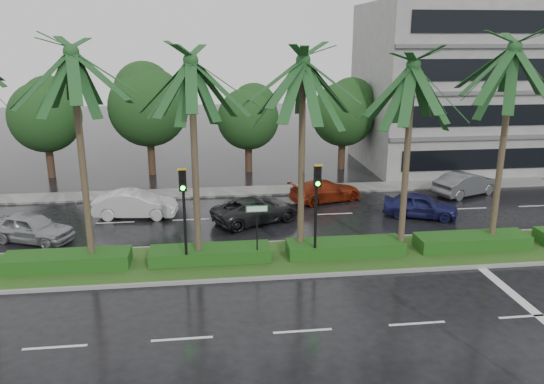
{
  "coord_description": "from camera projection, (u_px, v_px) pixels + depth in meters",
  "views": [
    {
      "loc": [
        -2.95,
        -20.53,
        9.43
      ],
      "look_at": [
        -0.24,
        1.5,
        3.01
      ],
      "focal_mm": 35.0,
      "sensor_mm": 36.0,
      "label": 1
    }
  ],
  "objects": [
    {
      "name": "ground",
      "position": [
        282.0,
        269.0,
        22.54
      ],
      "size": [
        120.0,
        120.0,
        0.0
      ],
      "primitive_type": "plane",
      "color": "black",
      "rests_on": "ground"
    },
    {
      "name": "far_sidewalk",
      "position": [
        256.0,
        191.0,
        33.97
      ],
      "size": [
        40.0,
        2.0,
        0.12
      ],
      "primitive_type": "cube",
      "color": "slate",
      "rests_on": "ground"
    },
    {
      "name": "median",
      "position": [
        279.0,
        258.0,
        23.47
      ],
      "size": [
        36.0,
        4.0,
        0.15
      ],
      "color": "gray",
      "rests_on": "ground"
    },
    {
      "name": "hedge",
      "position": [
        279.0,
        251.0,
        23.37
      ],
      "size": [
        35.2,
        1.4,
        0.6
      ],
      "color": "#214614",
      "rests_on": "median"
    },
    {
      "name": "lane_markings",
      "position": [
        354.0,
        270.0,
        22.49
      ],
      "size": [
        34.0,
        13.06,
        0.01
      ],
      "color": "silver",
      "rests_on": "ground"
    },
    {
      "name": "palm_row",
      "position": [
        248.0,
        71.0,
        21.09
      ],
      "size": [
        26.3,
        4.2,
        10.12
      ],
      "color": "#3D3523",
      "rests_on": "median"
    },
    {
      "name": "signal_median_left",
      "position": [
        184.0,
        204.0,
        21.52
      ],
      "size": [
        0.34,
        0.42,
        4.36
      ],
      "color": "black",
      "rests_on": "median"
    },
    {
      "name": "signal_median_right",
      "position": [
        317.0,
        199.0,
        22.17
      ],
      "size": [
        0.34,
        0.42,
        4.36
      ],
      "color": "black",
      "rests_on": "median"
    },
    {
      "name": "street_sign",
      "position": [
        257.0,
        219.0,
        22.29
      ],
      "size": [
        0.95,
        0.09,
        2.6
      ],
      "color": "black",
      "rests_on": "median"
    },
    {
      "name": "bg_trees",
      "position": [
        252.0,
        106.0,
        38.02
      ],
      "size": [
        33.2,
        5.54,
        8.01
      ],
      "color": "#352618",
      "rests_on": "ground"
    },
    {
      "name": "building",
      "position": [
        471.0,
        86.0,
        40.03
      ],
      "size": [
        16.0,
        10.0,
        12.0
      ],
      "primitive_type": "cube",
      "color": "gray",
      "rests_on": "ground"
    },
    {
      "name": "car_silver",
      "position": [
        32.0,
        228.0,
        25.47
      ],
      "size": [
        3.15,
        4.44,
        1.4
      ],
      "primitive_type": "imported",
      "rotation": [
        0.0,
        0.0,
        1.16
      ],
      "color": "#999AA0",
      "rests_on": "ground"
    },
    {
      "name": "car_white",
      "position": [
        135.0,
        204.0,
        28.96
      ],
      "size": [
        2.02,
        4.6,
        1.47
      ],
      "primitive_type": "imported",
      "rotation": [
        0.0,
        0.0,
        1.46
      ],
      "color": "silver",
      "rests_on": "ground"
    },
    {
      "name": "car_darkgrey",
      "position": [
        256.0,
        210.0,
        28.24
      ],
      "size": [
        3.94,
        5.25,
        1.33
      ],
      "primitive_type": "imported",
      "rotation": [
        0.0,
        0.0,
        1.99
      ],
      "color": "black",
      "rests_on": "ground"
    },
    {
      "name": "car_red",
      "position": [
        326.0,
        191.0,
        31.89
      ],
      "size": [
        3.03,
        4.79,
        1.29
      ],
      "primitive_type": "imported",
      "rotation": [
        0.0,
        0.0,
        1.87
      ],
      "color": "maroon",
      "rests_on": "ground"
    },
    {
      "name": "car_blue",
      "position": [
        420.0,
        205.0,
        29.02
      ],
      "size": [
        3.0,
        4.3,
        1.36
      ],
      "primitive_type": "imported",
      "rotation": [
        0.0,
        0.0,
        1.18
      ],
      "color": "navy",
      "rests_on": "ground"
    },
    {
      "name": "car_grey",
      "position": [
        466.0,
        184.0,
        33.07
      ],
      "size": [
        3.15,
        4.72,
        1.47
      ],
      "primitive_type": "imported",
      "rotation": [
        0.0,
        0.0,
        1.97
      ],
      "color": "#4D4F51",
      "rests_on": "ground"
    }
  ]
}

